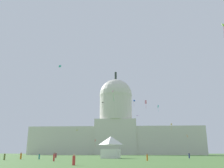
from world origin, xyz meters
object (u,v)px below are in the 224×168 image
at_px(person_teal_back_right, 39,157).
at_px(kite_violet_mid, 137,116).
at_px(person_red_mid_center, 54,157).
at_px(kite_lime_mid, 224,27).
at_px(kite_orange_low, 187,136).
at_px(person_maroon_lawn_far_left, 56,155).
at_px(person_olive_aisle_center, 5,157).
at_px(person_orange_lawn_far_right, 147,157).
at_px(kite_magenta_mid, 114,92).
at_px(event_tent, 111,147).
at_px(person_navy_front_right, 189,156).
at_px(capitol_building, 116,128).
at_px(person_orange_deep_crowd, 21,156).
at_px(kite_turquoise_high, 60,66).
at_px(kite_gold_low, 171,124).
at_px(person_red_near_tree_west, 74,160).
at_px(kite_cyan_mid, 158,107).
at_px(kite_red_low, 95,141).
at_px(kite_pink_mid, 146,103).
at_px(kite_black_mid, 103,103).
at_px(kite_blue_mid, 134,101).
at_px(kite_yellow_low, 77,130).

xyz_separation_m(person_teal_back_right, kite_violet_mid, (27.85, 61.07, 18.92)).
relative_size(person_red_mid_center, kite_lime_mid, 0.41).
bearing_deg(kite_orange_low, person_maroon_lawn_far_left, -159.01).
relative_size(person_olive_aisle_center, person_red_mid_center, 0.95).
bearing_deg(person_orange_lawn_far_right, person_olive_aisle_center, 129.75).
xyz_separation_m(person_teal_back_right, kite_magenta_mid, (17.54, 36.45, 25.78)).
relative_size(person_maroon_lawn_far_left, kite_violet_mid, 1.01).
height_order(event_tent, person_navy_front_right, event_tent).
xyz_separation_m(kite_magenta_mid, kite_lime_mid, (28.24, -48.57, 3.38)).
distance_m(event_tent, person_teal_back_right, 21.89).
xyz_separation_m(person_olive_aisle_center, kite_orange_low, (59.23, 71.06, 9.09)).
xyz_separation_m(capitol_building, person_orange_deep_crowd, (-18.76, -126.29, -18.87)).
bearing_deg(kite_turquoise_high, kite_gold_low, -118.95).
height_order(person_red_near_tree_west, kite_lime_mid, kite_lime_mid).
bearing_deg(person_orange_deep_crowd, kite_cyan_mid, -137.30).
bearing_deg(person_red_near_tree_west, kite_red_low, -113.44).
xyz_separation_m(person_red_mid_center, kite_orange_low, (45.11, 78.86, 9.04)).
distance_m(event_tent, kite_lime_mid, 45.69).
distance_m(person_red_mid_center, kite_pink_mid, 57.58).
relative_size(person_navy_front_right, kite_black_mid, 0.44).
distance_m(kite_orange_low, kite_cyan_mid, 24.60).
distance_m(person_olive_aisle_center, kite_gold_low, 97.07).
bearing_deg(kite_black_mid, kite_cyan_mid, 96.50).
relative_size(capitol_building, person_navy_front_right, 77.68).
bearing_deg(kite_pink_mid, kite_red_low, -17.31).
bearing_deg(person_maroon_lawn_far_left, kite_red_low, -93.49).
height_order(kite_pink_mid, kite_gold_low, kite_pink_mid).
height_order(person_teal_back_right, kite_pink_mid, kite_pink_mid).
relative_size(capitol_building, kite_red_low, 28.03).
bearing_deg(kite_red_low, kite_lime_mid, -104.62).
bearing_deg(person_red_mid_center, person_red_near_tree_west, -59.63).
xyz_separation_m(event_tent, person_red_mid_center, (-9.61, -26.98, -2.60)).
height_order(person_navy_front_right, person_olive_aisle_center, person_navy_front_right).
bearing_deg(person_olive_aisle_center, person_navy_front_right, 172.17).
height_order(person_maroon_lawn_far_left, kite_magenta_mid, kite_magenta_mid).
height_order(person_red_mid_center, kite_red_low, kite_red_low).
height_order(person_orange_lawn_far_right, kite_gold_low, kite_gold_low).
xyz_separation_m(capitol_building, kite_gold_low, (33.26, -53.14, -2.99)).
bearing_deg(person_orange_lawn_far_right, kite_cyan_mid, 37.06).
xyz_separation_m(person_orange_lawn_far_right, kite_orange_low, (26.22, 74.74, 9.12)).
xyz_separation_m(kite_violet_mid, kite_lime_mid, (17.93, -73.18, 10.24)).
bearing_deg(kite_blue_mid, kite_orange_low, 68.91).
bearing_deg(kite_gold_low, kite_red_low, -10.56).
height_order(person_olive_aisle_center, person_maroon_lawn_far_left, person_maroon_lawn_far_left).
bearing_deg(kite_lime_mid, person_teal_back_right, 9.56).
xyz_separation_m(person_maroon_lawn_far_left, kite_cyan_mid, (41.57, 59.13, 26.44)).
height_order(kite_red_low, kite_yellow_low, kite_yellow_low).
relative_size(kite_violet_mid, kite_cyan_mid, 0.45).
relative_size(capitol_building, person_teal_back_right, 87.28).
xyz_separation_m(event_tent, kite_black_mid, (-11.10, 83.18, 30.55)).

